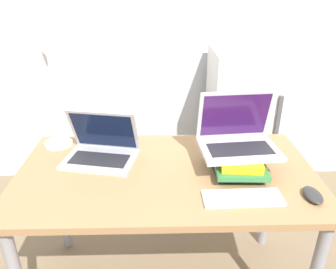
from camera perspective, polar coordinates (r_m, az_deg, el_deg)
The scene contains 9 objects.
wall_back at distance 2.38m, azimuth -0.92°, elevation 22.16°, with size 8.00×0.05×2.70m.
desk at distance 1.51m, azimuth -0.29°, elevation -9.07°, with size 1.32×0.72×0.72m.
laptop_left at distance 1.57m, azimuth -11.49°, elevation -2.58°, with size 0.36×0.29×0.23m.
book_stack at distance 1.48m, azimuth 12.12°, elevation -4.53°, with size 0.23×0.29×0.09m.
laptop_on_books at distance 1.47m, azimuth 12.04°, elevation -0.50°, with size 0.35×0.27×0.25m.
wireless_keyboard at distance 1.32m, azimuth 12.85°, elevation -10.70°, with size 0.31×0.12×0.01m.
mouse at distance 1.41m, azimuth 23.89°, elevation -9.60°, with size 0.07×0.11×0.03m.
desk_lamp at distance 1.57m, azimuth -18.86°, elevation 13.37°, with size 0.23×0.20×0.63m.
mini_fridge at distance 2.33m, azimuth 12.86°, elevation 0.90°, with size 0.47×0.49×1.09m.
Camera 1 is at (-0.02, -0.88, 1.50)m, focal length 35.00 mm.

